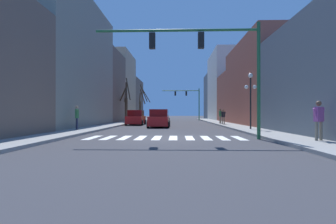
% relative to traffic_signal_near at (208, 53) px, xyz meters
% --- Properties ---
extents(ground_plane, '(240.00, 240.00, 0.00)m').
position_rel_traffic_signal_near_xyz_m(ground_plane, '(-2.29, 0.34, -4.58)').
color(ground_plane, '#38383D').
extents(sidewalk_left, '(2.26, 90.00, 0.15)m').
position_rel_traffic_signal_near_xyz_m(sidewalk_left, '(-8.63, 0.34, -4.50)').
color(sidewalk_left, gray).
rests_on(sidewalk_left, ground_plane).
extents(sidewalk_right, '(2.26, 90.00, 0.15)m').
position_rel_traffic_signal_near_xyz_m(sidewalk_right, '(4.04, 0.34, -4.50)').
color(sidewalk_right, gray).
rests_on(sidewalk_right, ground_plane).
extents(building_row_left, '(6.00, 55.17, 12.36)m').
position_rel_traffic_signal_near_xyz_m(building_row_left, '(-12.76, 21.84, 0.80)').
color(building_row_left, '#66564C').
rests_on(building_row_left, ground_plane).
extents(building_row_right, '(6.00, 57.74, 13.00)m').
position_rel_traffic_signal_near_xyz_m(building_row_right, '(8.17, 26.05, 0.41)').
color(building_row_right, '#515B66').
rests_on(building_row_right, ground_plane).
extents(crosswalk_stripes, '(8.55, 2.60, 0.01)m').
position_rel_traffic_signal_near_xyz_m(crosswalk_stripes, '(-2.29, 0.58, -4.57)').
color(crosswalk_stripes, white).
rests_on(crosswalk_stripes, ground_plane).
extents(traffic_signal_near, '(8.72, 0.28, 6.17)m').
position_rel_traffic_signal_near_xyz_m(traffic_signal_near, '(0.00, 0.00, 0.00)').
color(traffic_signal_near, '#236038').
rests_on(traffic_signal_near, ground_plane).
extents(traffic_signal_far, '(7.09, 0.28, 6.09)m').
position_rel_traffic_signal_near_xyz_m(traffic_signal_far, '(0.58, 36.29, -0.14)').
color(traffic_signal_far, '#236038').
rests_on(traffic_signal_far, ground_plane).
extents(street_lamp_right_corner, '(0.95, 0.36, 4.32)m').
position_rel_traffic_signal_near_xyz_m(street_lamp_right_corner, '(4.07, 6.57, -1.37)').
color(street_lamp_right_corner, black).
rests_on(street_lamp_right_corner, sidewalk_right).
extents(car_parked_right_mid, '(2.00, 4.36, 1.78)m').
position_rel_traffic_signal_near_xyz_m(car_parked_right_mid, '(-3.78, 27.16, -3.75)').
color(car_parked_right_mid, '#A38423').
rests_on(car_parked_right_mid, ground_plane).
extents(car_parked_left_near, '(2.01, 4.24, 1.72)m').
position_rel_traffic_signal_near_xyz_m(car_parked_left_near, '(-6.37, 16.32, -3.78)').
color(car_parked_left_near, red).
rests_on(car_parked_left_near, ground_plane).
extents(car_parked_left_far, '(2.09, 4.44, 1.74)m').
position_rel_traffic_signal_near_xyz_m(car_parked_left_far, '(-3.36, 11.61, -3.77)').
color(car_parked_left_far, red).
rests_on(car_parked_left_far, ground_plane).
extents(pedestrian_waiting_at_curb, '(0.39, 0.74, 1.78)m').
position_rel_traffic_signal_near_xyz_m(pedestrian_waiting_at_curb, '(3.50, 17.17, -3.37)').
color(pedestrian_waiting_at_curb, '#7A705B').
rests_on(pedestrian_waiting_at_curb, sidewalk_right).
extents(pedestrian_near_right_corner, '(0.44, 0.73, 1.79)m').
position_rel_traffic_signal_near_xyz_m(pedestrian_near_right_corner, '(-9.04, 5.25, -3.37)').
color(pedestrian_near_right_corner, '#282D47').
rests_on(pedestrian_near_right_corner, sidewalk_left).
extents(pedestrian_on_left_sidewalk, '(0.72, 0.42, 1.77)m').
position_rel_traffic_signal_near_xyz_m(pedestrian_on_left_sidewalk, '(4.68, -2.00, -3.38)').
color(pedestrian_on_left_sidewalk, '#7A705B').
rests_on(pedestrian_on_left_sidewalk, sidewalk_right).
extents(pedestrian_on_right_sidewalk, '(0.64, 0.46, 1.65)m').
position_rel_traffic_signal_near_xyz_m(pedestrian_on_right_sidewalk, '(3.53, 15.34, -3.45)').
color(pedestrian_on_right_sidewalk, '#7A705B').
rests_on(pedestrian_on_right_sidewalk, sidewalk_right).
extents(street_tree_right_mid, '(2.12, 1.97, 6.79)m').
position_rel_traffic_signal_near_xyz_m(street_tree_right_mid, '(-8.40, 36.12, -1.48)').
color(street_tree_right_mid, '#473828').
rests_on(street_tree_right_mid, sidewalk_left).
extents(street_tree_right_near, '(1.93, 2.79, 6.15)m').
position_rel_traffic_signal_near_xyz_m(street_tree_right_near, '(-8.70, 22.36, -1.71)').
color(street_tree_right_near, '#473828').
rests_on(street_tree_right_near, sidewalk_left).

